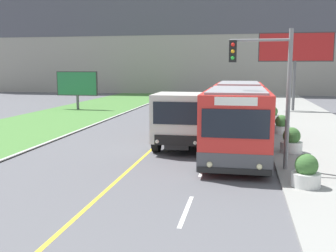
% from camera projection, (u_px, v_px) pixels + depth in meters
% --- Properties ---
extents(apartment_block_background, '(80.00, 8.04, 23.80)m').
position_uv_depth(apartment_block_background, '(216.00, 12.00, 57.58)').
color(apartment_block_background, gray).
rests_on(apartment_block_background, ground_plane).
extents(city_bus, '(2.71, 12.55, 3.01)m').
position_uv_depth(city_bus, '(238.00, 115.00, 19.18)').
color(city_bus, red).
rests_on(city_bus, ground_plane).
extents(dump_truck, '(2.47, 6.79, 2.69)m').
position_uv_depth(dump_truck, '(183.00, 121.00, 18.72)').
color(dump_truck, black).
rests_on(dump_truck, ground_plane).
extents(car_distant, '(1.80, 4.30, 1.45)m').
position_uv_depth(car_distant, '(239.00, 101.00, 36.84)').
color(car_distant, black).
rests_on(car_distant, ground_plane).
extents(traffic_light_mast, '(2.28, 0.32, 5.25)m').
position_uv_depth(traffic_light_mast, '(270.00, 81.00, 14.46)').
color(traffic_light_mast, slate).
rests_on(traffic_light_mast, ground_plane).
extents(billboard_large, '(6.29, 0.24, 6.82)m').
position_uv_depth(billboard_large, '(296.00, 50.00, 33.87)').
color(billboard_large, '#59595B').
rests_on(billboard_large, ground_plane).
extents(billboard_small, '(3.87, 0.24, 3.48)m').
position_uv_depth(billboard_small, '(77.00, 84.00, 35.74)').
color(billboard_small, '#59595B').
rests_on(billboard_small, ground_plane).
extents(planter_round_near, '(0.91, 0.91, 1.07)m').
position_uv_depth(planter_round_near, '(306.00, 172.00, 12.56)').
color(planter_round_near, silver).
rests_on(planter_round_near, sidewalk_right).
extents(planter_round_second, '(0.97, 0.97, 1.13)m').
position_uv_depth(planter_round_second, '(291.00, 141.00, 17.61)').
color(planter_round_second, silver).
rests_on(planter_round_second, sidewalk_right).
extents(planter_round_third, '(0.94, 0.94, 1.06)m').
position_uv_depth(planter_round_third, '(281.00, 125.00, 22.68)').
color(planter_round_third, silver).
rests_on(planter_round_third, sidewalk_right).
extents(planter_round_far, '(0.91, 0.91, 1.04)m').
position_uv_depth(planter_round_far, '(272.00, 115.00, 27.79)').
color(planter_round_far, silver).
rests_on(planter_round_far, sidewalk_right).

